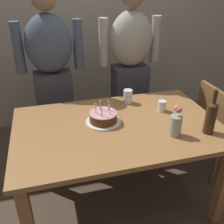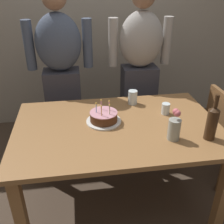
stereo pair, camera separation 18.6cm
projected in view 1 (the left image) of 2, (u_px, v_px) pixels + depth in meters
ground_plane at (117, 198)px, 2.24m from camera, size 10.00×10.00×0.00m
back_wall at (80, 15)px, 2.95m from camera, size 5.20×0.10×2.60m
dining_table at (118, 136)px, 1.94m from camera, size 1.50×0.96×0.74m
birthday_cake at (103, 118)px, 1.91m from camera, size 0.26×0.26×0.16m
water_glass_near at (162, 106)px, 2.07m from camera, size 0.06×0.06×0.09m
water_glass_far at (128, 96)px, 2.19m from camera, size 0.08×0.08×0.12m
wine_bottle at (211, 116)px, 1.74m from camera, size 0.07×0.07×0.32m
flower_vase at (176, 123)px, 1.73m from camera, size 0.08×0.08×0.22m
person_man_bearded at (52, 77)px, 2.39m from camera, size 0.61×0.27×1.66m
person_woman_cardigan at (130, 70)px, 2.56m from camera, size 0.61×0.27×1.66m
dining_chair at (218, 124)px, 2.34m from camera, size 0.42×0.42×0.87m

